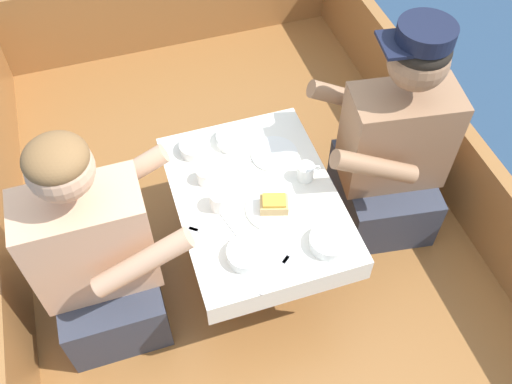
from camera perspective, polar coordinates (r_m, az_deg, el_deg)
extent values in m
plane|color=navy|center=(2.69, 0.32, -11.32)|extent=(60.00, 60.00, 0.00)
cube|color=brown|center=(2.53, 0.34, -9.56)|extent=(1.93, 3.24, 0.34)
cube|color=#936033|center=(2.25, -23.30, -10.76)|extent=(0.06, 3.24, 0.39)
cube|color=#936033|center=(2.56, 20.76, 0.70)|extent=(0.06, 3.24, 0.39)
cube|color=#936033|center=(3.32, -8.61, 17.73)|extent=(1.81, 0.06, 0.45)
cylinder|color=#B2B2B7|center=(2.24, 0.00, -3.90)|extent=(0.07, 0.07, 0.41)
cube|color=brown|center=(2.07, 0.00, -0.57)|extent=(0.54, 0.74, 0.02)
cube|color=white|center=(2.06, 0.00, -0.38)|extent=(0.57, 0.77, 0.00)
cube|color=white|center=(1.90, 3.62, -10.09)|extent=(0.57, 0.00, 0.10)
cube|color=white|center=(2.34, -2.91, 5.94)|extent=(0.57, 0.00, 0.10)
cube|color=#333847|center=(2.25, -14.31, -9.59)|extent=(0.36, 0.44, 0.26)
cube|color=tan|center=(1.96, -16.29, -4.67)|extent=(0.40, 0.22, 0.44)
sphere|color=tan|center=(1.68, -19.03, 2.28)|extent=(0.20, 0.20, 0.20)
ellipsoid|color=brown|center=(1.65, -19.43, 3.27)|extent=(0.19, 0.19, 0.11)
cylinder|color=tan|center=(2.01, -13.14, 1.48)|extent=(0.34, 0.07, 0.21)
cylinder|color=tan|center=(1.80, -11.26, -6.94)|extent=(0.34, 0.07, 0.21)
cube|color=#333847|center=(2.51, 12.46, -0.03)|extent=(0.42, 0.49, 0.26)
cube|color=#936B4C|center=(2.25, 13.94, 5.34)|extent=(0.43, 0.28, 0.42)
sphere|color=#936B4C|center=(2.01, 15.96, 12.52)|extent=(0.21, 0.21, 0.21)
ellipsoid|color=black|center=(1.99, 16.26, 13.57)|extent=(0.20, 0.20, 0.12)
cylinder|color=#936B4C|center=(2.05, 11.82, 2.47)|extent=(0.34, 0.12, 0.21)
cylinder|color=#936B4C|center=(2.28, 9.19, 9.25)|extent=(0.34, 0.12, 0.21)
cylinder|color=black|center=(1.95, 16.68, 14.98)|extent=(0.19, 0.19, 0.06)
cube|color=black|center=(1.93, 13.82, 14.18)|extent=(0.12, 0.16, 0.01)
cylinder|color=white|center=(2.01, 1.80, -1.66)|extent=(0.20, 0.20, 0.01)
cylinder|color=white|center=(2.18, 1.83, 3.83)|extent=(0.18, 0.18, 0.01)
cube|color=tan|center=(2.00, 1.81, -1.27)|extent=(0.11, 0.10, 0.04)
cube|color=gold|center=(1.98, 1.83, -0.85)|extent=(0.09, 0.08, 0.01)
cylinder|color=white|center=(1.89, -0.85, -6.22)|extent=(0.14, 0.14, 0.04)
cylinder|color=beige|center=(1.88, -0.86, -6.05)|extent=(0.11, 0.11, 0.02)
cylinder|color=white|center=(2.19, -6.14, 4.45)|extent=(0.12, 0.12, 0.04)
cylinder|color=beige|center=(2.19, -6.16, 4.63)|extent=(0.10, 0.10, 0.02)
cylinder|color=white|center=(1.93, 7.38, -4.94)|extent=(0.14, 0.14, 0.04)
cylinder|color=beige|center=(1.92, 7.41, -4.77)|extent=(0.11, 0.11, 0.02)
cylinder|color=white|center=(2.21, -2.13, 5.37)|extent=(0.14, 0.14, 0.04)
cylinder|color=beige|center=(2.21, -2.14, 5.55)|extent=(0.11, 0.11, 0.02)
cylinder|color=white|center=(2.00, -3.58, -0.87)|extent=(0.07, 0.07, 0.07)
torus|color=white|center=(2.00, -2.32, -0.48)|extent=(0.04, 0.01, 0.04)
cylinder|color=#3D2314|center=(1.98, -3.61, -0.50)|extent=(0.06, 0.06, 0.01)
cylinder|color=white|center=(2.09, 4.97, 2.01)|extent=(0.06, 0.06, 0.07)
torus|color=white|center=(2.10, 6.02, 2.33)|extent=(0.04, 0.01, 0.04)
cylinder|color=#3D2314|center=(2.08, 5.01, 2.37)|extent=(0.05, 0.05, 0.01)
cylinder|color=white|center=(2.09, -5.07, 1.65)|extent=(0.06, 0.06, 0.06)
torus|color=white|center=(2.09, -3.96, 1.97)|extent=(0.04, 0.01, 0.04)
cylinder|color=#3D2314|center=(2.07, -5.11, 1.94)|extent=(0.06, 0.06, 0.01)
cube|color=silver|center=(2.14, -2.65, 2.54)|extent=(0.17, 0.03, 0.00)
ellipsoid|color=silver|center=(2.16, -0.92, 3.13)|extent=(0.04, 0.02, 0.01)
cube|color=silver|center=(1.98, -2.55, -3.40)|extent=(0.05, 0.17, 0.00)
cube|color=silver|center=(1.87, 1.88, -8.28)|extent=(0.14, 0.12, 0.00)
cube|color=silver|center=(1.90, 3.02, -6.75)|extent=(0.04, 0.04, 0.00)
cube|color=silver|center=(1.96, -4.42, -4.28)|extent=(0.14, 0.11, 0.00)
cube|color=silver|center=(1.98, -6.31, -3.73)|extent=(0.04, 0.04, 0.00)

